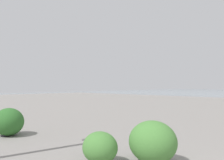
{
  "coord_description": "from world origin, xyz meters",
  "views": [
    {
      "loc": [
        -0.46,
        2.34,
        1.45
      ],
      "look_at": [
        7.94,
        -6.24,
        1.68
      ],
      "focal_mm": 39.58,
      "sensor_mm": 36.0,
      "label": 1
    }
  ],
  "objects": [
    {
      "name": "bollard_near",
      "position": [
        6.52,
        -0.47,
        0.38
      ],
      "size": [
        0.13,
        0.13,
        0.73
      ],
      "color": "#232328",
      "rests_on": "ground"
    },
    {
      "name": "shrub_low",
      "position": [
        2.21,
        -1.46,
        0.39
      ],
      "size": [
        0.93,
        0.83,
        0.79
      ],
      "color": "#477F38",
      "rests_on": "ground"
    },
    {
      "name": "shrub_round",
      "position": [
        6.59,
        -0.64,
        0.39
      ],
      "size": [
        0.92,
        0.83,
        0.78
      ],
      "color": "#2D6628",
      "rests_on": "ground"
    },
    {
      "name": "shrub_wide",
      "position": [
        2.9,
        -0.77,
        0.29
      ],
      "size": [
        0.69,
        0.62,
        0.59
      ],
      "color": "#477F38",
      "rests_on": "ground"
    }
  ]
}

